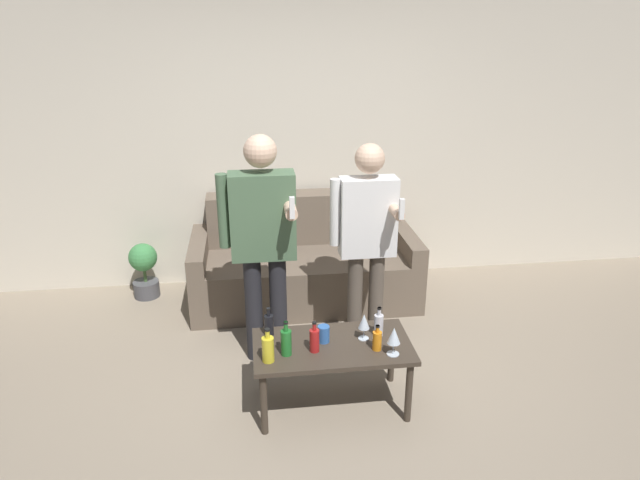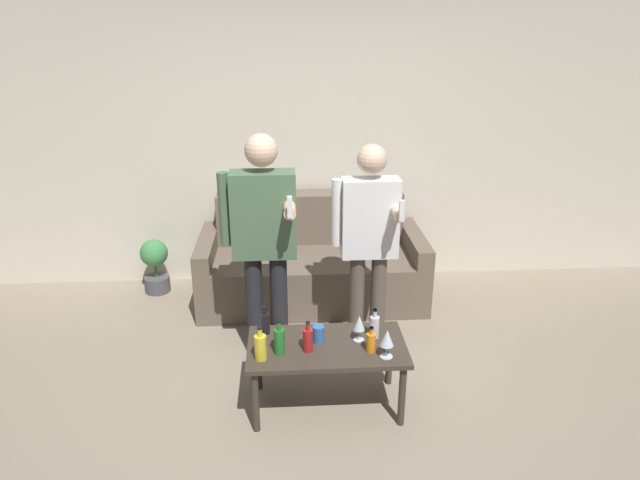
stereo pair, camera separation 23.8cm
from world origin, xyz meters
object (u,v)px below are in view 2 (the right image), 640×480
Objects in this scene: coffee_table at (327,352)px; bottle_orange at (371,342)px; person_standing_right at (369,234)px; couch at (312,263)px; person_standing_left at (263,233)px.

coffee_table is 5.89× the size of bottle_orange.
person_standing_right reaches higher than bottle_orange.
person_standing_right is at bearing 63.26° from coffee_table.
couch is at bearing 90.60° from coffee_table.
person_standing_right is (0.37, -0.89, 0.61)m from couch.
bottle_orange is (0.26, -0.09, 0.12)m from coffee_table.
coffee_table is at bearing -58.09° from person_standing_left.
coffee_table is at bearing -116.74° from person_standing_right.
bottle_orange is at bearing -19.39° from coffee_table.
person_standing_left reaches higher than bottle_orange.
person_standing_right is at bearing -67.47° from couch.
bottle_orange is at bearing -96.41° from person_standing_right.
person_standing_left is 1.06× the size of person_standing_right.
person_standing_left is at bearing -111.72° from couch.
coffee_table is (0.02, -1.58, 0.08)m from couch.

